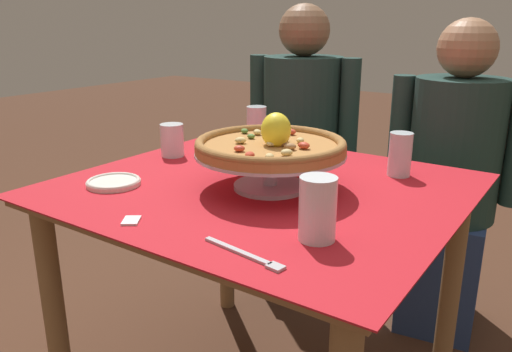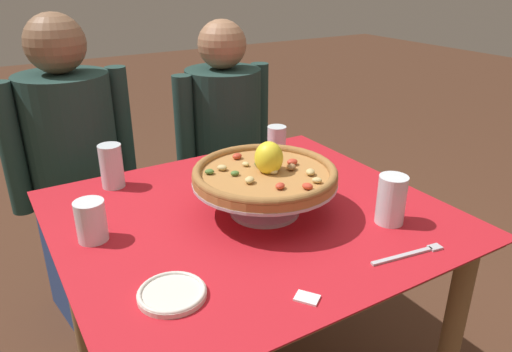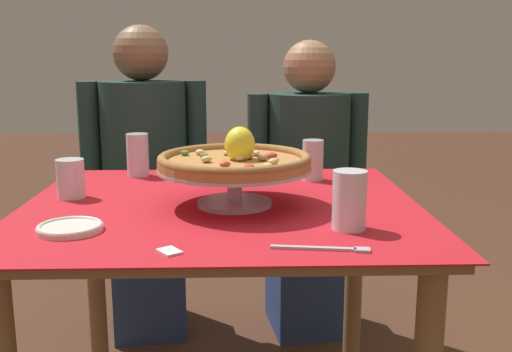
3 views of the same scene
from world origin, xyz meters
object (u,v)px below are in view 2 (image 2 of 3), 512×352
(diner_left, at_px, (78,183))
(diner_right, at_px, (225,160))
(water_glass_side_left, at_px, (91,223))
(water_glass_back_right, at_px, (277,146))
(water_glass_back_left, at_px, (112,168))
(dinner_fork, at_px, (411,254))
(pizza_stand, at_px, (265,189))
(water_glass_front_right, at_px, (391,203))
(sugar_packet, at_px, (307,298))
(side_plate, at_px, (172,293))
(pizza, at_px, (265,172))

(diner_left, xyz_separation_m, diner_right, (0.64, -0.01, -0.03))
(water_glass_side_left, relative_size, diner_right, 0.09)
(water_glass_back_right, xyz_separation_m, diner_left, (-0.60, 0.49, -0.19))
(water_glass_back_left, distance_m, diner_right, 0.76)
(water_glass_back_left, bearing_deg, water_glass_back_right, -8.42)
(dinner_fork, bearing_deg, pizza_stand, 116.94)
(water_glass_side_left, height_order, water_glass_front_right, water_glass_front_right)
(water_glass_back_left, relative_size, sugar_packet, 2.76)
(water_glass_back_right, height_order, water_glass_side_left, water_glass_back_right)
(pizza_stand, xyz_separation_m, diner_left, (-0.36, 0.80, -0.21))
(pizza_stand, distance_m, water_glass_side_left, 0.46)
(pizza_stand, relative_size, diner_left, 0.33)
(pizza_stand, xyz_separation_m, diner_right, (0.29, 0.79, -0.24))
(side_plate, height_order, sugar_packet, side_plate)
(pizza_stand, height_order, water_glass_side_left, water_glass_side_left)
(pizza_stand, distance_m, diner_right, 0.88)
(pizza, distance_m, side_plate, 0.44)
(water_glass_front_right, bearing_deg, side_plate, 179.89)
(water_glass_side_left, bearing_deg, water_glass_back_right, 16.92)
(water_glass_side_left, bearing_deg, dinner_fork, -36.24)
(pizza_stand, distance_m, sugar_packet, 0.40)
(water_glass_back_left, relative_size, diner_right, 0.12)
(pizza_stand, distance_m, diner_left, 0.90)
(diner_left, bearing_deg, water_glass_side_left, -97.60)
(water_glass_side_left, xyz_separation_m, dinner_fork, (0.64, -0.47, -0.04))
(sugar_packet, relative_size, diner_left, 0.04)
(water_glass_back_right, distance_m, diner_left, 0.80)
(pizza_stand, xyz_separation_m, water_glass_front_right, (0.26, -0.22, -0.01))
(sugar_packet, bearing_deg, water_glass_side_left, 124.23)
(pizza, xyz_separation_m, sugar_packet, (-0.13, -0.37, -0.12))
(water_glass_back_right, bearing_deg, pizza, -127.98)
(pizza_stand, relative_size, water_glass_back_left, 2.90)
(dinner_fork, bearing_deg, water_glass_back_left, 123.40)
(water_glass_back_right, distance_m, sugar_packet, 0.78)
(water_glass_front_right, height_order, sugar_packet, water_glass_front_right)
(water_glass_side_left, bearing_deg, water_glass_back_left, 65.21)
(pizza, height_order, water_glass_back_right, pizza)
(water_glass_side_left, bearing_deg, diner_left, 82.40)
(water_glass_back_left, distance_m, dinner_fork, 0.91)
(water_glass_back_left, xyz_separation_m, water_glass_back_right, (0.56, -0.08, -0.00))
(water_glass_back_left, bearing_deg, side_plate, -94.90)
(pizza, distance_m, diner_left, 0.91)
(water_glass_back_left, height_order, water_glass_side_left, water_glass_back_left)
(dinner_fork, bearing_deg, sugar_packet, -178.97)
(diner_right, bearing_deg, water_glass_back_left, -146.37)
(water_glass_side_left, relative_size, water_glass_front_right, 0.80)
(side_plate, bearing_deg, water_glass_front_right, -0.11)
(water_glass_back_left, xyz_separation_m, sugar_packet, (0.19, -0.77, -0.06))
(water_glass_back_left, distance_m, water_glass_back_right, 0.57)
(pizza, bearing_deg, side_plate, -149.09)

